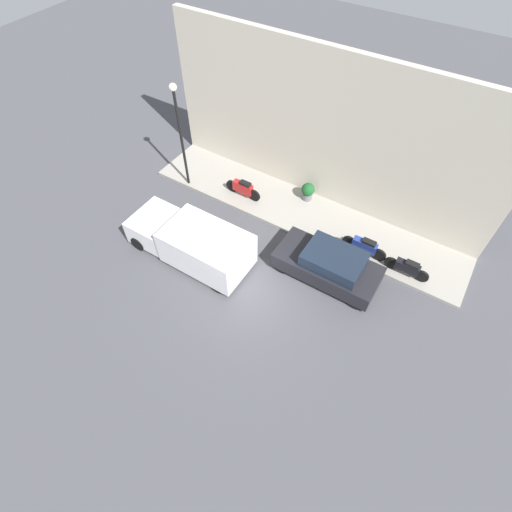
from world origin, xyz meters
name	(u,v)px	position (x,y,z in m)	size (l,w,h in m)	color
ground_plane	(244,288)	(0.00, 0.00, 0.00)	(60.00, 60.00, 0.00)	#47474C
sidewalk	(302,213)	(4.90, 0.00, 0.07)	(2.77, 14.85, 0.13)	gray
building_facade	(327,132)	(6.43, 0.00, 3.42)	(0.30, 14.85, 6.85)	beige
parked_car	(329,265)	(2.32, -2.48, 0.67)	(1.84, 4.13, 1.39)	black
delivery_van	(191,241)	(0.29, 2.71, 0.87)	(2.10, 5.24, 1.69)	white
motorcycle_black	(407,268)	(3.94, -5.13, 0.54)	(0.30, 1.79, 0.76)	black
motorcycle_red	(243,188)	(4.37, 2.88, 0.59)	(0.30, 1.84, 0.85)	#B21E1E
motorcycle_blue	(365,246)	(4.05, -3.28, 0.58)	(0.30, 1.90, 0.82)	navy
streetlamp	(179,124)	(3.72, 5.65, 3.35)	(0.33, 0.33, 5.03)	black
potted_plant	(308,191)	(5.78, 0.23, 0.60)	(0.61, 0.61, 0.87)	slate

